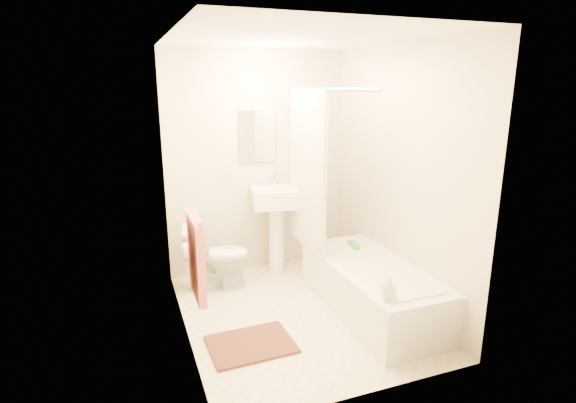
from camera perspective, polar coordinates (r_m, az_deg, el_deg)
name	(u,v)px	position (r m, az deg, el deg)	size (l,w,h in m)	color
floor	(298,313)	(4.26, 1.22, -13.95)	(2.40, 2.40, 0.00)	beige
ceiling	(299,37)	(3.75, 1.43, 20.18)	(2.40, 2.40, 0.00)	white
wall_back	(257,163)	(4.94, -3.90, 4.86)	(2.00, 0.02, 2.40)	beige
wall_left	(179,196)	(3.59, -13.66, 0.72)	(0.02, 2.40, 2.40)	beige
wall_right	(398,177)	(4.30, 13.80, 2.98)	(0.02, 2.40, 2.40)	beige
mirror	(258,136)	(4.88, -3.89, 8.29)	(0.40, 0.03, 0.55)	white
curtain_rod	(327,89)	(3.95, 4.99, 14.04)	(0.03, 0.03, 1.70)	silver
shower_curtain	(308,171)	(4.39, 2.52, 3.90)	(0.04, 0.80, 1.55)	silver
towel_bar	(190,216)	(3.38, -12.34, -1.82)	(0.02, 0.02, 0.60)	silver
towel	(196,256)	(3.49, -11.57, -6.83)	(0.06, 0.45, 0.66)	#CC7266
toilet_paper	(189,250)	(3.86, -12.41, -6.02)	(0.12, 0.12, 0.11)	white
toilet	(217,257)	(4.67, -9.01, -7.00)	(0.38, 0.67, 0.66)	white
sink	(277,227)	(4.91, -1.40, -3.27)	(0.54, 0.43, 1.05)	white
bathtub	(371,288)	(4.26, 10.54, -10.79)	(0.70, 1.61, 0.45)	white
bath_mat	(251,344)	(3.80, -4.73, -17.61)	(0.67, 0.50, 0.02)	#4E2C1C
soap_bottle	(388,288)	(3.53, 12.64, -10.69)	(0.09, 0.09, 0.19)	silver
scrub_brush	(354,245)	(4.58, 8.34, -5.49)	(0.06, 0.21, 0.04)	green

